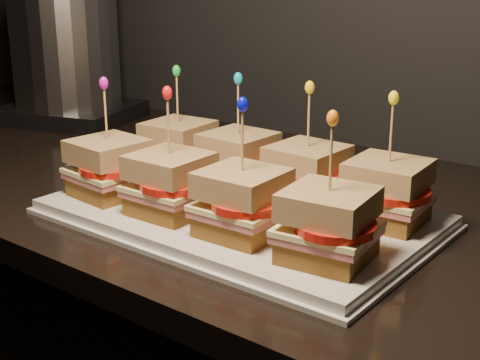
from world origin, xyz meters
The scene contains 62 objects.
granite_slab centered at (0.36, 1.68, 0.88)m, with size 2.50×0.67×0.03m, color black.
platter centered at (0.47, 1.57, 0.90)m, with size 0.47×0.29×0.02m, color silver.
platter_rim centered at (0.47, 1.57, 0.90)m, with size 0.48×0.30×0.01m, color silver.
sandwich_0_bread_bot centered at (0.30, 1.63, 0.92)m, with size 0.09×0.09×0.02m, color #5E360F.
sandwich_0_ham centered at (0.30, 1.63, 0.94)m, with size 0.09×0.09×0.01m, color #CA6360.
sandwich_0_cheese centered at (0.30, 1.63, 0.95)m, with size 0.10×0.09×0.01m, color #FFF3A4.
sandwich_0_tomato centered at (0.31, 1.63, 0.95)m, with size 0.09×0.09×0.01m, color red.
sandwich_0_bread_top centered at (0.30, 1.63, 0.97)m, with size 0.09×0.09×0.03m, color brown.
sandwich_0_pick centered at (0.30, 1.63, 1.02)m, with size 0.00×0.00×0.09m, color tan.
sandwich_0_frill centered at (0.30, 1.63, 1.06)m, with size 0.01×0.01×0.02m, color green.
sandwich_1_bread_bot centered at (0.41, 1.63, 0.92)m, with size 0.09×0.09×0.02m, color #5E360F.
sandwich_1_ham centered at (0.41, 1.63, 0.94)m, with size 0.09×0.09×0.01m, color #CA6360.
sandwich_1_cheese centered at (0.41, 1.63, 0.95)m, with size 0.10×0.09×0.01m, color #FFF3A4.
sandwich_1_tomato centered at (0.42, 1.63, 0.95)m, with size 0.09×0.09×0.01m, color red.
sandwich_1_bread_top centered at (0.41, 1.63, 0.97)m, with size 0.09×0.09×0.03m, color brown.
sandwich_1_pick centered at (0.41, 1.63, 1.02)m, with size 0.00×0.00×0.09m, color tan.
sandwich_1_frill centered at (0.41, 1.63, 1.06)m, with size 0.01×0.01×0.02m, color #1498B7.
sandwich_2_bread_bot centered at (0.52, 1.63, 0.92)m, with size 0.09×0.09×0.02m, color #5E360F.
sandwich_2_ham centered at (0.52, 1.63, 0.94)m, with size 0.09×0.09×0.01m, color #CA6360.
sandwich_2_cheese centered at (0.52, 1.63, 0.95)m, with size 0.10×0.09×0.01m, color #FFF3A4.
sandwich_2_tomato centered at (0.53, 1.63, 0.95)m, with size 0.09×0.09×0.01m, color red.
sandwich_2_bread_top centered at (0.52, 1.63, 0.97)m, with size 0.09×0.09×0.03m, color brown.
sandwich_2_pick centered at (0.52, 1.63, 1.02)m, with size 0.00×0.00×0.09m, color tan.
sandwich_2_frill centered at (0.52, 1.63, 1.06)m, with size 0.01×0.01×0.02m, color yellow.
sandwich_3_bread_bot centered at (0.64, 1.63, 0.92)m, with size 0.09×0.09×0.02m, color #5E360F.
sandwich_3_ham centered at (0.64, 1.63, 0.94)m, with size 0.09×0.09×0.01m, color #CA6360.
sandwich_3_cheese centered at (0.64, 1.63, 0.95)m, with size 0.10×0.09×0.01m, color #FFF3A4.
sandwich_3_tomato centered at (0.65, 1.63, 0.95)m, with size 0.09×0.09×0.01m, color red.
sandwich_3_bread_top centered at (0.64, 1.63, 0.97)m, with size 0.09×0.09×0.03m, color brown.
sandwich_3_pick centered at (0.64, 1.63, 1.02)m, with size 0.00×0.00×0.09m, color tan.
sandwich_3_frill centered at (0.64, 1.63, 1.06)m, with size 0.01×0.01×0.02m, color yellow.
sandwich_4_bread_bot centered at (0.30, 1.50, 0.92)m, with size 0.09×0.09×0.02m, color #5E360F.
sandwich_4_ham centered at (0.30, 1.50, 0.94)m, with size 0.09×0.09×0.01m, color #CA6360.
sandwich_4_cheese centered at (0.30, 1.50, 0.95)m, with size 0.10×0.09×0.01m, color #FFF3A4.
sandwich_4_tomato centered at (0.31, 1.49, 0.95)m, with size 0.09×0.09×0.01m, color red.
sandwich_4_bread_top centered at (0.30, 1.50, 0.97)m, with size 0.09×0.09×0.03m, color brown.
sandwich_4_pick centered at (0.30, 1.50, 1.02)m, with size 0.00×0.00×0.09m, color tan.
sandwich_4_frill centered at (0.30, 1.50, 1.06)m, with size 0.01×0.01×0.02m, color #C417A7.
sandwich_5_bread_bot centered at (0.41, 1.50, 0.92)m, with size 0.09×0.09×0.02m, color #5E360F.
sandwich_5_ham centered at (0.41, 1.50, 0.94)m, with size 0.09×0.09×0.01m, color #CA6360.
sandwich_5_cheese centered at (0.41, 1.50, 0.95)m, with size 0.10×0.09×0.01m, color #FFF3A4.
sandwich_5_tomato centered at (0.42, 1.49, 0.95)m, with size 0.09×0.09×0.01m, color red.
sandwich_5_bread_top centered at (0.41, 1.50, 0.97)m, with size 0.09×0.09×0.03m, color brown.
sandwich_5_pick centered at (0.41, 1.50, 1.02)m, with size 0.00×0.00×0.09m, color tan.
sandwich_5_frill centered at (0.41, 1.50, 1.06)m, with size 0.01×0.01×0.02m, color red.
sandwich_6_bread_bot centered at (0.52, 1.50, 0.92)m, with size 0.09×0.09×0.02m, color #5E360F.
sandwich_6_ham centered at (0.52, 1.50, 0.94)m, with size 0.09×0.09×0.01m, color #CA6360.
sandwich_6_cheese centered at (0.52, 1.50, 0.95)m, with size 0.10×0.09×0.01m, color #FFF3A4.
sandwich_6_tomato centered at (0.53, 1.49, 0.95)m, with size 0.09×0.09×0.01m, color red.
sandwich_6_bread_top centered at (0.52, 1.50, 0.97)m, with size 0.09×0.09×0.03m, color brown.
sandwich_6_pick centered at (0.52, 1.50, 1.02)m, with size 0.00×0.00×0.09m, color tan.
sandwich_6_frill centered at (0.52, 1.50, 1.06)m, with size 0.01×0.01×0.02m, color #060AD6.
sandwich_7_bread_bot centered at (0.64, 1.50, 0.92)m, with size 0.09×0.09×0.02m, color #5E360F.
sandwich_7_ham centered at (0.64, 1.50, 0.94)m, with size 0.09×0.09×0.01m, color #CA6360.
sandwich_7_cheese centered at (0.64, 1.50, 0.95)m, with size 0.10×0.09×0.01m, color #FFF3A4.
sandwich_7_tomato centered at (0.65, 1.49, 0.95)m, with size 0.09×0.09×0.01m, color red.
sandwich_7_bread_top centered at (0.64, 1.50, 0.97)m, with size 0.09×0.09×0.03m, color brown.
sandwich_7_pick centered at (0.64, 1.50, 1.02)m, with size 0.00×0.00×0.09m, color tan.
sandwich_7_frill centered at (0.64, 1.50, 1.06)m, with size 0.01×0.01×0.02m, color orange.
appliance_base centered at (-0.18, 1.81, 0.91)m, with size 0.26×0.22×0.03m, color #262628.
appliance_body centered at (-0.18, 1.81, 1.07)m, with size 0.22×0.22×0.28m, color silver.
appliance centered at (-0.18, 1.81, 1.06)m, with size 0.26×0.22×0.34m, color silver, non-canonical shape.
Camera 1 is at (0.96, 0.94, 1.21)m, focal length 50.00 mm.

